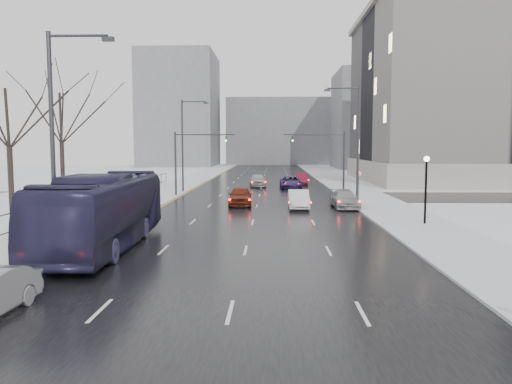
# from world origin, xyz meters

# --- Properties ---
(road) EXTENTS (16.00, 150.00, 0.04)m
(road) POSITION_xyz_m (0.00, 60.00, 0.02)
(road) COLOR black
(road) RESTS_ON ground
(cross_road) EXTENTS (130.00, 10.00, 0.04)m
(cross_road) POSITION_xyz_m (0.00, 48.00, 0.02)
(cross_road) COLOR black
(cross_road) RESTS_ON ground
(sidewalk_left) EXTENTS (5.00, 150.00, 0.16)m
(sidewalk_left) POSITION_xyz_m (-10.50, 60.00, 0.08)
(sidewalk_left) COLOR silver
(sidewalk_left) RESTS_ON ground
(sidewalk_right) EXTENTS (5.00, 150.00, 0.16)m
(sidewalk_right) POSITION_xyz_m (10.50, 60.00, 0.08)
(sidewalk_right) COLOR silver
(sidewalk_right) RESTS_ON ground
(park_strip) EXTENTS (14.00, 150.00, 0.12)m
(park_strip) POSITION_xyz_m (-20.00, 60.00, 0.06)
(park_strip) COLOR white
(park_strip) RESTS_ON ground
(tree_park_d) EXTENTS (8.75, 8.75, 12.50)m
(tree_park_d) POSITION_xyz_m (-17.80, 34.00, 0.00)
(tree_park_d) COLOR black
(tree_park_d) RESTS_ON ground
(tree_park_e) EXTENTS (9.45, 9.45, 13.50)m
(tree_park_e) POSITION_xyz_m (-18.20, 44.00, 0.00)
(tree_park_e) COLOR black
(tree_park_e) RESTS_ON ground
(iron_fence) EXTENTS (0.06, 70.00, 1.30)m
(iron_fence) POSITION_xyz_m (-13.00, 30.00, 0.91)
(iron_fence) COLOR black
(iron_fence) RESTS_ON sidewalk_left
(streetlight_r_mid) EXTENTS (2.95, 0.25, 10.00)m
(streetlight_r_mid) POSITION_xyz_m (8.17, 40.00, 5.62)
(streetlight_r_mid) COLOR #2D2D33
(streetlight_r_mid) RESTS_ON ground
(streetlight_l_near) EXTENTS (2.95, 0.25, 10.00)m
(streetlight_l_near) POSITION_xyz_m (-8.17, 20.00, 5.62)
(streetlight_l_near) COLOR #2D2D33
(streetlight_l_near) RESTS_ON ground
(streetlight_l_far) EXTENTS (2.95, 0.25, 10.00)m
(streetlight_l_far) POSITION_xyz_m (-8.17, 52.00, 5.62)
(streetlight_l_far) COLOR #2D2D33
(streetlight_l_far) RESTS_ON ground
(lamppost_r_mid) EXTENTS (0.36, 0.36, 4.28)m
(lamppost_r_mid) POSITION_xyz_m (11.00, 30.00, 2.94)
(lamppost_r_mid) COLOR black
(lamppost_r_mid) RESTS_ON sidewalk_right
(mast_signal_right) EXTENTS (6.10, 0.33, 6.50)m
(mast_signal_right) POSITION_xyz_m (7.33, 48.00, 4.11)
(mast_signal_right) COLOR #2D2D33
(mast_signal_right) RESTS_ON ground
(mast_signal_left) EXTENTS (6.10, 0.33, 6.50)m
(mast_signal_left) POSITION_xyz_m (-7.33, 48.00, 4.11)
(mast_signal_left) COLOR #2D2D33
(mast_signal_left) RESTS_ON ground
(no_uturn_sign) EXTENTS (0.60, 0.06, 2.70)m
(no_uturn_sign) POSITION_xyz_m (9.20, 44.00, 2.30)
(no_uturn_sign) COLOR #2D2D33
(no_uturn_sign) RESTS_ON sidewalk_right
(civic_building) EXTENTS (41.00, 31.00, 24.80)m
(civic_building) POSITION_xyz_m (35.00, 72.00, 11.21)
(civic_building) COLOR gray
(civic_building) RESTS_ON ground
(bldg_far_right) EXTENTS (24.00, 20.00, 22.00)m
(bldg_far_right) POSITION_xyz_m (28.00, 115.00, 11.00)
(bldg_far_right) COLOR slate
(bldg_far_right) RESTS_ON ground
(bldg_far_left) EXTENTS (18.00, 22.00, 28.00)m
(bldg_far_left) POSITION_xyz_m (-22.00, 125.00, 14.00)
(bldg_far_left) COLOR slate
(bldg_far_left) RESTS_ON ground
(bldg_far_center) EXTENTS (30.00, 18.00, 18.00)m
(bldg_far_center) POSITION_xyz_m (4.00, 140.00, 9.00)
(bldg_far_center) COLOR slate
(bldg_far_center) RESTS_ON ground
(bus) EXTENTS (3.53, 13.29, 3.67)m
(bus) POSITION_xyz_m (-7.00, 22.41, 1.88)
(bus) COLOR #272345
(bus) RESTS_ON road
(sedan_center_near) EXTENTS (2.14, 4.87, 1.63)m
(sedan_center_near) POSITION_xyz_m (-1.42, 40.24, 0.86)
(sedan_center_near) COLOR #621F10
(sedan_center_near) RESTS_ON road
(sedan_right_near) EXTENTS (1.61, 4.61, 1.52)m
(sedan_right_near) POSITION_xyz_m (3.40, 38.15, 0.80)
(sedan_right_near) COLOR white
(sedan_right_near) RESTS_ON road
(sedan_right_cross) EXTENTS (2.58, 5.33, 1.46)m
(sedan_right_cross) POSITION_xyz_m (3.50, 57.38, 0.77)
(sedan_right_cross) COLOR navy
(sedan_right_cross) RESTS_ON road
(sedan_right_far) EXTENTS (2.13, 4.89, 1.40)m
(sedan_right_far) POSITION_xyz_m (7.20, 38.79, 0.74)
(sedan_right_far) COLOR #96969A
(sedan_right_far) RESTS_ON road
(sedan_center_far) EXTENTS (2.35, 5.00, 1.65)m
(sedan_center_far) POSITION_xyz_m (-0.50, 59.91, 0.87)
(sedan_center_far) COLOR #A8A6AB
(sedan_center_far) RESTS_ON road
(sedan_right_distant) EXTENTS (1.67, 4.49, 1.47)m
(sedan_right_distant) POSITION_xyz_m (5.16, 63.44, 0.77)
(sedan_right_distant) COLOR maroon
(sedan_right_distant) RESTS_ON road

